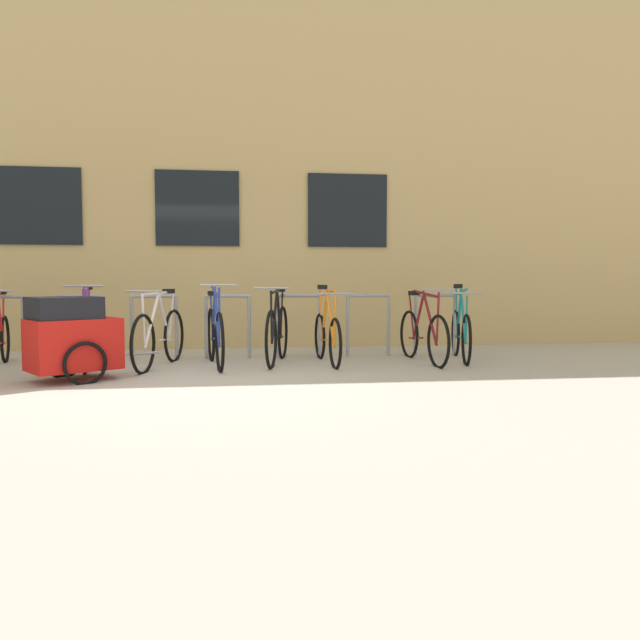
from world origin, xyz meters
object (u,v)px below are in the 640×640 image
object	(u,v)px
bicycle_orange	(327,335)
bicycle_white	(160,336)
bicycle_maroon	(423,334)
bicycle_teal	(461,332)
bicycle_blue	(215,335)
bicycle_purple	(87,336)
bicycle_black	(277,333)
bike_trailer	(72,337)

from	to	relation	value
bicycle_orange	bicycle_white	distance (m)	2.15
bicycle_maroon	bicycle_teal	bearing A→B (deg)	14.98
bicycle_white	bicycle_blue	xyz separation A→B (m)	(0.69, 0.02, 0.01)
bicycle_teal	bicycle_white	bearing A→B (deg)	-177.73
bicycle_purple	bicycle_blue	world-z (taller)	bicycle_blue
bicycle_white	bicycle_teal	world-z (taller)	bicycle_teal
bicycle_maroon	bicycle_black	bearing A→B (deg)	174.50
bicycle_purple	bicycle_teal	bearing A→B (deg)	1.04
bicycle_maroon	bicycle_white	world-z (taller)	bicycle_maroon
bicycle_maroon	bike_trailer	xyz separation A→B (m)	(-4.26, -0.96, 0.10)
bicycle_orange	bicycle_purple	distance (m)	3.05
bicycle_purple	bicycle_black	distance (m)	2.40
bicycle_black	bicycle_teal	bearing A→B (deg)	-0.66
bicycle_black	bicycle_purple	bearing A→B (deg)	-177.17
bicycle_orange	bicycle_white	size ratio (longest dim) A/B	0.94
bicycle_orange	bicycle_blue	size ratio (longest dim) A/B	0.94
bicycle_maroon	bicycle_purple	size ratio (longest dim) A/B	0.99
bicycle_maroon	bicycle_black	world-z (taller)	bicycle_black
bicycle_white	bicycle_black	bearing A→B (deg)	7.17
bicycle_teal	bike_trailer	xyz separation A→B (m)	(-4.84, -1.12, 0.10)
bicycle_orange	bicycle_blue	xyz separation A→B (m)	(-1.46, -0.04, 0.03)
bicycle_white	bicycle_purple	distance (m)	0.90
bicycle_orange	bicycle_blue	distance (m)	1.46
bicycle_purple	bicycle_teal	xyz separation A→B (m)	(4.92, 0.09, -0.02)
bicycle_blue	bicycle_black	size ratio (longest dim) A/B	1.04
bicycle_blue	bike_trailer	bearing A→B (deg)	-147.03
bicycle_white	bike_trailer	distance (m)	1.26
bicycle_orange	bicycle_purple	size ratio (longest dim) A/B	0.95
bicycle_orange	bike_trailer	size ratio (longest dim) A/B	1.21
bicycle_white	bicycle_black	distance (m)	1.51
bicycle_black	bike_trailer	distance (m)	2.58
bicycle_maroon	bicycle_black	size ratio (longest dim) A/B	1.02
bicycle_maroon	bicycle_blue	xyz separation A→B (m)	(-2.75, 0.02, 0.02)
bicycle_maroon	bicycle_teal	size ratio (longest dim) A/B	1.04
bicycle_orange	bike_trailer	world-z (taller)	bicycle_orange
bicycle_purple	bicycle_orange	bearing A→B (deg)	-0.11
bicycle_maroon	bicycle_white	distance (m)	3.44
bicycle_teal	bike_trailer	world-z (taller)	bicycle_teal
bicycle_white	bike_trailer	xyz separation A→B (m)	(-0.81, -0.96, 0.09)
bicycle_white	bicycle_purple	bearing A→B (deg)	175.48
bicycle_maroon	bicycle_purple	xyz separation A→B (m)	(-4.34, 0.07, 0.02)
bicycle_teal	bicycle_black	size ratio (longest dim) A/B	0.99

